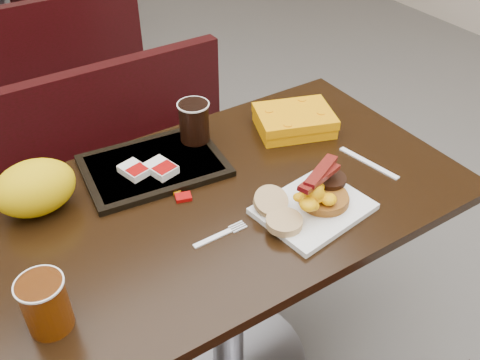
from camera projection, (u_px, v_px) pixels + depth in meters
table_near at (227, 293)px, 1.57m from camera, size 1.20×0.70×0.75m
bench_near_n at (131, 174)px, 2.04m from camera, size 1.00×0.46×0.72m
table_far at (5, 13)px, 3.29m from camera, size 1.20×0.70×0.75m
bench_far_s at (39, 58)px, 2.84m from camera, size 1.00×0.46×0.72m
platter at (313, 209)px, 1.29m from camera, size 0.28×0.23×0.02m
pancake_stack at (324, 197)px, 1.29m from camera, size 0.15×0.15×0.03m
sausage_patty at (330, 179)px, 1.31m from camera, size 0.09×0.09×0.01m
scrambled_eggs at (313, 194)px, 1.24m from camera, size 0.11×0.10×0.05m
bacon_strips at (320, 176)px, 1.24m from camera, size 0.17×0.12×0.01m
muffin_bottom at (284, 222)px, 1.22m from camera, size 0.09×0.09×0.02m
muffin_top at (271, 201)px, 1.26m from camera, size 0.09×0.09×0.05m
coffee_cup_near at (46, 305)px, 1.00m from camera, size 0.10×0.10×0.12m
fork at (213, 238)px, 1.21m from camera, size 0.14×0.03×0.00m
knife at (369, 163)px, 1.44m from camera, size 0.05×0.19×0.00m
condiment_syrup at (177, 190)px, 1.35m from camera, size 0.05×0.04×0.01m
condiment_ketchup at (183, 197)px, 1.32m from camera, size 0.05×0.04×0.01m
tray at (154, 166)px, 1.42m from camera, size 0.39×0.29×0.02m
hashbrown_sleeve_left at (134, 170)px, 1.37m from camera, size 0.07×0.08×0.02m
hashbrown_sleeve_right at (161, 168)px, 1.38m from camera, size 0.08×0.09×0.02m
coffee_cup_far at (194, 122)px, 1.47m from camera, size 0.10×0.10×0.11m
clamshell at (294, 121)px, 1.56m from camera, size 0.26×0.23×0.06m
paper_bag at (35, 188)px, 1.26m from camera, size 0.23×0.20×0.13m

